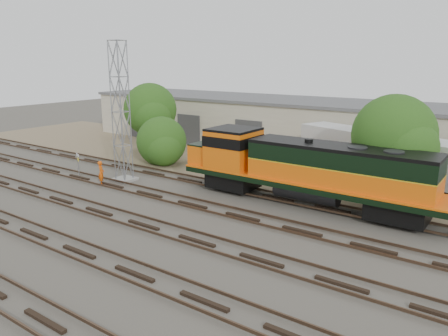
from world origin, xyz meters
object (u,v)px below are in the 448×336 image
Objects in this scene: semi_trailer at (384,155)px; locomotive at (303,168)px; worker at (101,173)px; signal_tower at (121,115)px.

locomotive is at bearing -97.22° from semi_trailer.
semi_trailer reaches higher than worker.
locomotive is 9.70× the size of worker.
locomotive is 15.55m from worker.
signal_tower is 20.13m from semi_trailer.
signal_tower is 0.79× the size of semi_trailer.
worker is 21.43m from semi_trailer.
signal_tower is 4.75m from worker.
worker is (-0.53, -1.86, -4.34)m from signal_tower.
locomotive reaches higher than worker.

